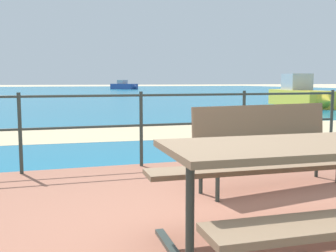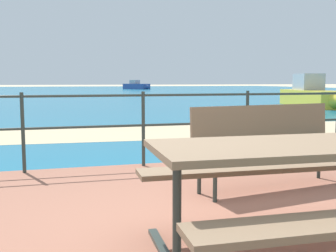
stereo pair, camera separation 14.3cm
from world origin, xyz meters
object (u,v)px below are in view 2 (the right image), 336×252
at_px(picnic_table, 299,170).
at_px(boat_mid, 311,95).
at_px(park_bench, 269,138).
at_px(boat_near, 137,86).

height_order(picnic_table, boat_mid, boat_mid).
bearing_deg(park_bench, boat_near, 71.63).
relative_size(picnic_table, park_bench, 1.01).
bearing_deg(boat_near, picnic_table, -41.04).
relative_size(picnic_table, boat_near, 0.38).
xyz_separation_m(picnic_table, park_bench, (0.73, 1.65, -0.06)).
distance_m(park_bench, boat_near, 53.26).
distance_m(boat_near, boat_mid, 40.29).
relative_size(park_bench, boat_mid, 0.33).
xyz_separation_m(picnic_table, boat_mid, (9.79, 13.91, -0.12)).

